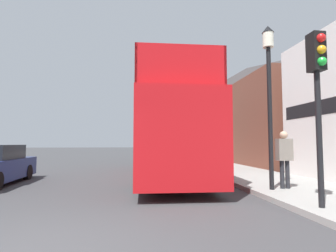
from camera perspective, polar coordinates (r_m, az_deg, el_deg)
name	(u,v)px	position (r m, az deg, el deg)	size (l,w,h in m)	color
ground_plane	(117,160)	(24.73, -11.05, -7.17)	(144.00, 144.00, 0.00)	#3D3D3F
sidewalk	(195,160)	(22.28, 5.82, -7.42)	(3.32, 108.00, 0.14)	#999993
brick_terrace_rear	(248,114)	(23.65, 16.97, 2.55)	(6.00, 18.27, 8.06)	brown
tour_bus	(166,134)	(11.76, -0.47, -1.74)	(2.88, 10.50, 4.16)	red
parked_car_ahead_of_bus	(166,155)	(19.08, -0.35, -6.39)	(1.87, 4.00, 1.31)	#9E9EA3
pedestrian_second	(284,154)	(8.69, 23.97, -5.54)	(0.45, 0.25, 1.72)	#232328
traffic_signal	(318,78)	(6.61, 29.82, 9.02)	(0.28, 0.42, 3.77)	black
lamp_post_nearest	(269,76)	(8.58, 21.12, 10.16)	(0.35, 0.35, 4.93)	black
lamp_post_second	(200,115)	(15.95, 7.07, 2.47)	(0.35, 0.35, 4.44)	black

